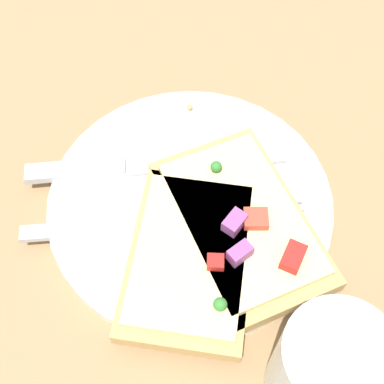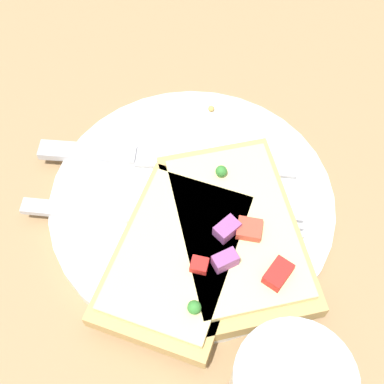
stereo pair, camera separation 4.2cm
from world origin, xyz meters
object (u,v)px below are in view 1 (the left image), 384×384
at_px(fork, 183,222).
at_px(pizza_slice_corner, 192,256).
at_px(pizza_slice_main, 243,223).
at_px(plate, 192,202).
at_px(knife, 138,165).
at_px(drinking_glass, 329,372).

bearing_deg(fork, pizza_slice_corner, -82.69).
distance_m(pizza_slice_main, pizza_slice_corner, 0.05).
xyz_separation_m(plate, fork, (-0.02, 0.01, 0.01)).
height_order(plate, fork, fork).
distance_m(plate, fork, 0.03).
bearing_deg(knife, pizza_slice_corner, -68.69).
xyz_separation_m(knife, pizza_slice_corner, (-0.09, -0.04, 0.01)).
distance_m(fork, knife, 0.07).
distance_m(fork, drinking_glass, 0.15).
distance_m(plate, pizza_slice_corner, 0.06).
relative_size(fork, knife, 1.03).
bearing_deg(pizza_slice_main, pizza_slice_corner, 102.15).
height_order(knife, pizza_slice_main, pizza_slice_main).
bearing_deg(drinking_glass, knife, 36.27).
xyz_separation_m(fork, knife, (0.05, 0.04, 0.00)).
distance_m(pizza_slice_main, drinking_glass, 0.13).
xyz_separation_m(fork, pizza_slice_main, (-0.00, -0.05, 0.01)).
xyz_separation_m(plate, knife, (0.03, 0.04, 0.01)).
relative_size(plate, drinking_glass, 2.66).
distance_m(plate, pizza_slice_main, 0.05).
distance_m(knife, pizza_slice_corner, 0.10).
relative_size(pizza_slice_corner, drinking_glass, 1.73).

